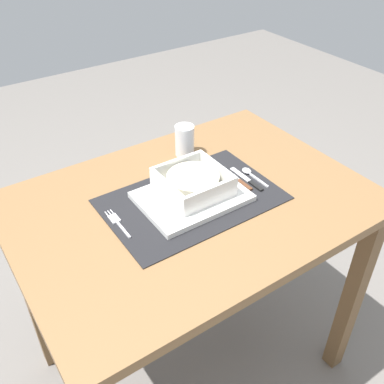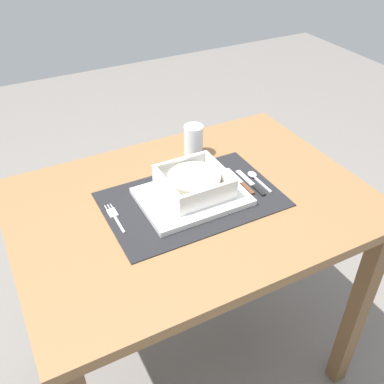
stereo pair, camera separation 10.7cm
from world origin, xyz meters
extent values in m
plane|color=slate|center=(0.00, 0.00, 0.00)|extent=(6.00, 6.00, 0.00)
cube|color=brown|center=(0.00, 0.00, 0.74)|extent=(0.96, 0.69, 0.03)
cube|color=brown|center=(0.43, -0.30, 0.36)|extent=(0.05, 0.05, 0.72)
cube|color=brown|center=(-0.43, 0.30, 0.36)|extent=(0.05, 0.05, 0.72)
cube|color=brown|center=(0.43, 0.30, 0.36)|extent=(0.05, 0.05, 0.72)
cube|color=black|center=(0.00, 0.00, 0.76)|extent=(0.47, 0.31, 0.00)
cube|color=white|center=(0.00, 0.00, 0.76)|extent=(0.28, 0.21, 0.02)
cube|color=white|center=(0.01, 0.01, 0.78)|extent=(0.17, 0.17, 0.01)
cube|color=white|center=(-0.07, 0.01, 0.81)|extent=(0.01, 0.17, 0.05)
cube|color=white|center=(0.09, 0.01, 0.81)|extent=(0.01, 0.17, 0.05)
cube|color=white|center=(0.01, -0.07, 0.81)|extent=(0.15, 0.01, 0.05)
cube|color=white|center=(0.01, 0.09, 0.81)|extent=(0.15, 0.01, 0.05)
cylinder|color=beige|center=(0.01, 0.01, 0.80)|extent=(0.14, 0.14, 0.04)
cube|color=silver|center=(-0.21, -0.01, 0.76)|extent=(0.01, 0.07, 0.00)
cube|color=silver|center=(-0.21, 0.04, 0.76)|extent=(0.02, 0.04, 0.00)
cylinder|color=silver|center=(-0.22, 0.07, 0.76)|extent=(0.00, 0.02, 0.00)
cylinder|color=silver|center=(-0.21, 0.07, 0.76)|extent=(0.00, 0.02, 0.00)
cylinder|color=silver|center=(-0.21, 0.07, 0.76)|extent=(0.00, 0.02, 0.00)
cube|color=silver|center=(0.21, -0.04, 0.76)|extent=(0.01, 0.08, 0.00)
ellipsoid|color=silver|center=(0.21, 0.02, 0.76)|extent=(0.02, 0.03, 0.01)
cube|color=black|center=(0.18, -0.05, 0.76)|extent=(0.01, 0.05, 0.01)
cube|color=silver|center=(0.18, 0.01, 0.76)|extent=(0.01, 0.08, 0.00)
cube|color=#59331E|center=(0.16, -0.03, 0.76)|extent=(0.01, 0.06, 0.01)
cube|color=silver|center=(0.16, 0.04, 0.76)|extent=(0.01, 0.08, 0.00)
cylinder|color=white|center=(0.11, 0.21, 0.80)|extent=(0.06, 0.06, 0.10)
cylinder|color=#C64C1E|center=(0.11, 0.21, 0.79)|extent=(0.05, 0.05, 0.07)
camera|label=1|loc=(-0.53, -0.79, 1.48)|focal=41.05mm
camera|label=2|loc=(-0.44, -0.84, 1.48)|focal=41.05mm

